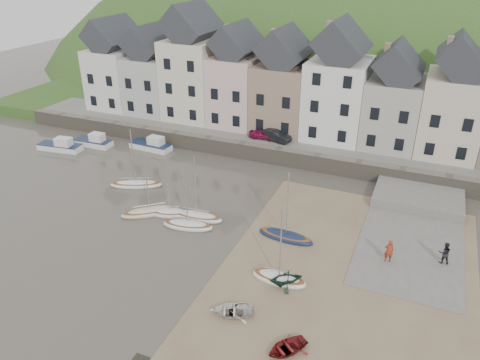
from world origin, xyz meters
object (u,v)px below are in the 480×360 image
at_px(person_red, 389,251).
at_px(car_left, 263,134).
at_px(rowboat_red, 287,347).
at_px(person_dark, 445,253).
at_px(rowboat_white, 231,310).
at_px(sailboat_0, 136,184).
at_px(car_right, 275,135).
at_px(rowboat_green, 286,278).

bearing_deg(person_red, car_left, -61.12).
distance_m(rowboat_red, person_dark, 15.30).
xyz_separation_m(rowboat_white, rowboat_red, (4.27, -1.55, -0.02)).
distance_m(sailboat_0, car_left, 16.05).
distance_m(car_left, car_right, 1.49).
distance_m(sailboat_0, car_right, 16.89).
height_order(rowboat_white, car_left, car_left).
relative_size(rowboat_white, person_dark, 1.59).
distance_m(rowboat_green, car_left, 24.42).
height_order(sailboat_0, car_left, sailboat_0).
xyz_separation_m(sailboat_0, car_right, (10.02, 13.45, 1.99)).
distance_m(sailboat_0, rowboat_red, 25.11).
xyz_separation_m(person_dark, car_left, (-20.32, 15.07, 1.13)).
bearing_deg(person_dark, rowboat_white, 30.65).
bearing_deg(car_left, rowboat_green, -158.05).
distance_m(rowboat_green, car_right, 23.85).
distance_m(rowboat_red, person_red, 12.24).
bearing_deg(sailboat_0, car_left, 57.59).
bearing_deg(car_right, rowboat_white, -153.02).
bearing_deg(rowboat_red, car_right, 148.44).
xyz_separation_m(rowboat_red, person_dark, (8.32, 12.82, 0.68)).
bearing_deg(rowboat_white, rowboat_green, 127.63).
xyz_separation_m(rowboat_white, person_dark, (12.59, 11.27, 0.66)).
height_order(sailboat_0, person_dark, sailboat_0).
height_order(sailboat_0, car_right, sailboat_0).
xyz_separation_m(sailboat_0, rowboat_white, (16.27, -12.89, 0.10)).
relative_size(person_red, car_left, 0.59).
relative_size(sailboat_0, car_left, 1.98).
bearing_deg(car_left, person_dark, -129.13).
relative_size(rowboat_green, car_left, 0.74).
bearing_deg(rowboat_red, rowboat_white, -162.18).
bearing_deg(sailboat_0, person_dark, -3.21).
bearing_deg(rowboat_white, rowboat_red, 47.43).
relative_size(rowboat_green, person_red, 1.25).
bearing_deg(rowboat_white, car_right, 170.72).
height_order(rowboat_green, rowboat_red, rowboat_green).
bearing_deg(person_red, rowboat_red, 52.83).
xyz_separation_m(person_dark, car_right, (-18.84, 15.07, 1.24)).
xyz_separation_m(rowboat_red, car_right, (-10.52, 27.89, 1.92)).
xyz_separation_m(rowboat_red, person_red, (4.42, 11.39, 0.73)).
height_order(sailboat_0, rowboat_green, sailboat_0).
height_order(person_red, car_left, car_left).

